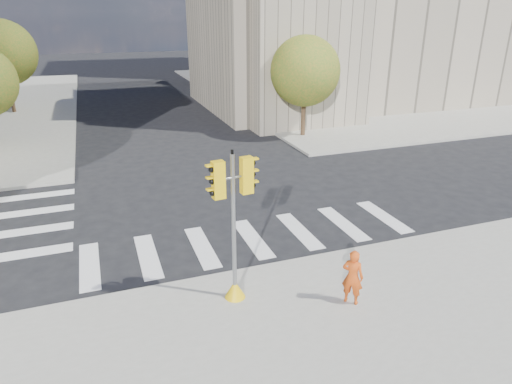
{
  "coord_description": "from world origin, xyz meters",
  "views": [
    {
      "loc": [
        -4.8,
        -15.41,
        7.4
      ],
      "look_at": [
        -0.27,
        -2.86,
        2.1
      ],
      "focal_mm": 32.0,
      "sensor_mm": 36.0,
      "label": 1
    }
  ],
  "objects_px": {
    "lamp_far": "(227,43)",
    "photographer": "(353,277)",
    "traffic_signal": "(234,240)",
    "lamp_near": "(286,56)"
  },
  "relations": [
    {
      "from": "photographer",
      "to": "lamp_far",
      "type": "bearing_deg",
      "value": -55.88
    },
    {
      "from": "lamp_far",
      "to": "traffic_signal",
      "type": "bearing_deg",
      "value": -106.34
    },
    {
      "from": "photographer",
      "to": "lamp_near",
      "type": "bearing_deg",
      "value": -63.14
    },
    {
      "from": "traffic_signal",
      "to": "lamp_far",
      "type": "bearing_deg",
      "value": 66.52
    },
    {
      "from": "lamp_far",
      "to": "photographer",
      "type": "distance_m",
      "value": 35.49
    },
    {
      "from": "lamp_near",
      "to": "photographer",
      "type": "distance_m",
      "value": 22.05
    },
    {
      "from": "lamp_far",
      "to": "photographer",
      "type": "height_order",
      "value": "lamp_far"
    },
    {
      "from": "lamp_far",
      "to": "photographer",
      "type": "bearing_deg",
      "value": -101.33
    },
    {
      "from": "traffic_signal",
      "to": "photographer",
      "type": "bearing_deg",
      "value": -31.25
    },
    {
      "from": "lamp_near",
      "to": "photographer",
      "type": "relative_size",
      "value": 5.21
    }
  ]
}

